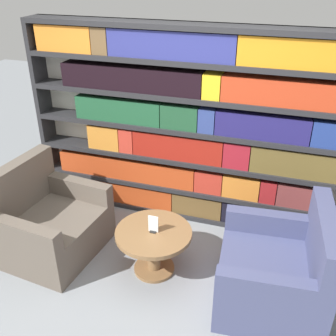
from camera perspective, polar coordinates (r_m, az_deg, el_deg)
ground_plane at (r=3.64m, az=-2.64°, el=-17.16°), size 14.00×14.00×0.00m
bookshelf at (r=4.06m, az=3.83°, el=5.60°), size 3.44×0.30×2.07m
armchair_left at (r=4.05m, az=-17.00°, el=-7.79°), size 0.94×1.02×0.89m
armchair_right at (r=3.48m, az=15.49°, el=-14.42°), size 0.92×1.00×0.89m
coffee_table at (r=3.62m, az=-2.09°, el=-10.75°), size 0.69×0.69×0.44m
table_sign at (r=3.50m, az=-2.14°, el=-8.27°), size 0.09×0.06×0.16m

